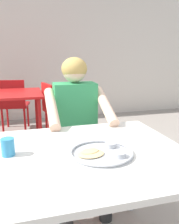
% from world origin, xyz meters
% --- Properties ---
extents(back_wall, '(12.00, 0.12, 3.40)m').
position_xyz_m(back_wall, '(0.00, 3.49, 1.70)').
color(back_wall, silver).
rests_on(back_wall, ground).
extents(table_foreground, '(1.10, 0.93, 0.73)m').
position_xyz_m(table_foreground, '(-0.09, -0.02, 0.66)').
color(table_foreground, silver).
rests_on(table_foreground, ground).
extents(thali_tray, '(0.32, 0.32, 0.03)m').
position_xyz_m(thali_tray, '(-0.01, -0.08, 0.74)').
color(thali_tray, '#B7BABF').
rests_on(thali_tray, table_foreground).
extents(drinking_cup, '(0.07, 0.07, 0.09)m').
position_xyz_m(drinking_cup, '(-0.47, 0.04, 0.78)').
color(drinking_cup, '#338CBF').
rests_on(drinking_cup, table_foreground).
extents(chair_foreground, '(0.45, 0.41, 0.87)m').
position_xyz_m(chair_foreground, '(0.03, 0.86, 0.50)').
color(chair_foreground, red).
rests_on(chair_foreground, ground).
extents(diner_foreground, '(0.50, 0.56, 1.20)m').
position_xyz_m(diner_foreground, '(0.03, 0.64, 0.71)').
color(diner_foreground, '#282828').
rests_on(diner_foreground, ground).
extents(table_background_red, '(0.83, 0.82, 0.73)m').
position_xyz_m(table_background_red, '(-0.56, 2.09, 0.64)').
color(table_background_red, red).
rests_on(table_background_red, ground).
extents(chair_red_right, '(0.51, 0.51, 0.83)m').
position_xyz_m(chair_red_right, '(0.05, 2.10, 0.49)').
color(chair_red_right, red).
rests_on(chair_red_right, ground).
extents(chair_red_far, '(0.49, 0.48, 0.84)m').
position_xyz_m(chair_red_far, '(-0.54, 2.72, 0.48)').
color(chair_red_far, red).
rests_on(chair_red_far, ground).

